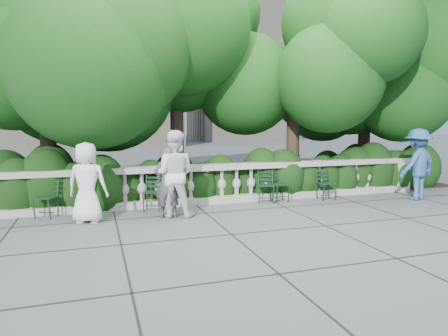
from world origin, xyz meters
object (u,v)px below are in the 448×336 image
object	(u,v)px
chair_d	(282,203)
person_older_blue	(417,164)
chair_e	(329,201)
person_woman_grey	(168,183)
chair_f	(266,204)
chair_a	(43,219)
person_businessman	(87,183)
chair_c	(152,212)
person_casual_man	(174,174)

from	to	relation	value
chair_d	person_older_blue	world-z (taller)	person_older_blue
chair_d	chair_e	distance (m)	1.28
person_woman_grey	person_older_blue	size ratio (longest dim) A/B	0.82
chair_e	chair_f	xyz separation A→B (m)	(-1.70, 0.19, 0.00)
chair_a	person_woman_grey	xyz separation A→B (m)	(2.59, -0.66, 0.77)
person_businessman	person_woman_grey	world-z (taller)	person_businessman
chair_a	person_businessman	distance (m)	1.38
person_woman_grey	person_older_blue	distance (m)	6.66
chair_a	chair_e	xyz separation A→B (m)	(6.92, -0.21, 0.00)
person_businessman	person_older_blue	size ratio (longest dim) A/B	0.88
chair_f	person_older_blue	distance (m)	4.20
chair_a	chair_f	bearing A→B (deg)	26.36
chair_d	chair_f	size ratio (longest dim) A/B	1.00
person_woman_grey	person_older_blue	bearing A→B (deg)	-170.69
chair_e	person_woman_grey	size ratio (longest dim) A/B	0.54
chair_e	person_businessman	xyz separation A→B (m)	(-5.98, -0.35, 0.84)
chair_e	person_businessman	size ratio (longest dim) A/B	0.50
person_businessman	chair_c	bearing A→B (deg)	-138.19
chair_a	person_businessman	size ratio (longest dim) A/B	0.50
chair_c	chair_f	xyz separation A→B (m)	(2.90, 0.03, 0.00)
person_businessman	chair_d	bearing A→B (deg)	-152.19
chair_f	person_woman_grey	world-z (taller)	person_woman_grey
chair_c	person_woman_grey	distance (m)	1.02
chair_a	person_woman_grey	distance (m)	2.78
chair_d	person_older_blue	bearing A→B (deg)	-15.17
chair_e	person_casual_man	size ratio (longest dim) A/B	0.44
chair_d	person_older_blue	distance (m)	3.78
person_woman_grey	person_casual_man	bearing A→B (deg)	-151.67
chair_d	person_businessman	world-z (taller)	person_businessman
chair_c	person_casual_man	xyz separation A→B (m)	(0.42, -0.56, 0.95)
chair_e	person_older_blue	bearing A→B (deg)	-12.28
person_older_blue	person_businessman	bearing A→B (deg)	-13.58
person_businessman	person_casual_man	world-z (taller)	person_casual_man
chair_a	chair_d	xyz separation A→B (m)	(5.66, -0.03, 0.00)
chair_d	person_woman_grey	bearing A→B (deg)	-172.27
person_businessman	person_woman_grey	bearing A→B (deg)	-162.00
person_older_blue	chair_d	bearing A→B (deg)	-23.61
chair_c	person_woman_grey	size ratio (longest dim) A/B	0.54
chair_e	person_casual_man	xyz separation A→B (m)	(-4.18, -0.40, 0.95)
chair_a	person_casual_man	bearing A→B (deg)	14.01
chair_c	chair_a	bearing A→B (deg)	-160.04
chair_d	chair_f	bearing A→B (deg)	175.17
chair_d	person_casual_man	distance (m)	3.13
chair_d	person_woman_grey	size ratio (longest dim) A/B	0.54
chair_c	chair_e	world-z (taller)	same
chair_d	chair_f	xyz separation A→B (m)	(-0.44, 0.01, 0.00)
chair_e	chair_f	world-z (taller)	same
chair_d	chair_f	distance (m)	0.44
chair_e	chair_c	bearing A→B (deg)	178.62
person_businessman	person_casual_man	distance (m)	1.80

